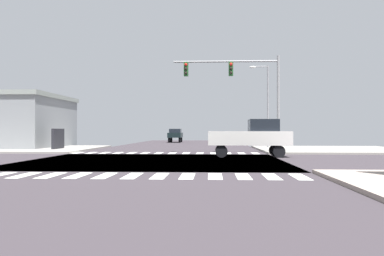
% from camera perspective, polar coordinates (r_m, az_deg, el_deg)
% --- Properties ---
extents(ground, '(90.00, 90.00, 0.05)m').
position_cam_1_polar(ground, '(21.88, -5.37, -4.73)').
color(ground, '#352E33').
extents(sidewalk_corner_ne, '(12.00, 12.00, 0.14)m').
position_cam_1_polar(sidewalk_corner_ne, '(35.04, 19.28, -2.92)').
color(sidewalk_corner_ne, gray).
rests_on(sidewalk_corner_ne, ground).
extents(sidewalk_corner_nw, '(12.00, 12.00, 0.14)m').
position_cam_1_polar(sidewalk_corner_nw, '(37.30, -22.76, -2.75)').
color(sidewalk_corner_nw, gray).
rests_on(sidewalk_corner_nw, ground).
extents(crosswalk_near, '(13.50, 2.00, 0.01)m').
position_cam_1_polar(crosswalk_near, '(14.78, -10.45, -6.72)').
color(crosswalk_near, white).
rests_on(crosswalk_near, ground).
extents(crosswalk_far, '(13.50, 2.00, 0.01)m').
position_cam_1_polar(crosswalk_far, '(29.14, -3.78, -3.59)').
color(crosswalk_far, white).
rests_on(crosswalk_far, ground).
extents(traffic_signal_mast, '(7.73, 0.55, 7.10)m').
position_cam_1_polar(traffic_signal_mast, '(29.41, 6.61, 6.74)').
color(traffic_signal_mast, gray).
rests_on(traffic_signal_mast, ground).
extents(street_lamp, '(1.78, 0.32, 7.63)m').
position_cam_1_polar(street_lamp, '(37.25, 10.43, 4.18)').
color(street_lamp, gray).
rests_on(street_lamp, ground).
extents(bank_building, '(12.20, 10.26, 4.96)m').
position_cam_1_polar(bank_building, '(41.21, -25.28, 0.85)').
color(bank_building, gray).
rests_on(bank_building, ground).
extents(pickup_nearside_1, '(5.10, 2.00, 2.35)m').
position_cam_1_polar(pickup_nearside_1, '(25.21, 8.56, -1.16)').
color(pickup_nearside_1, black).
rests_on(pickup_nearside_1, ground).
extents(sedan_leading_2, '(1.80, 4.30, 1.88)m').
position_cam_1_polar(sedan_leading_2, '(55.51, -2.40, -0.91)').
color(sedan_leading_2, black).
rests_on(sedan_leading_2, ground).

